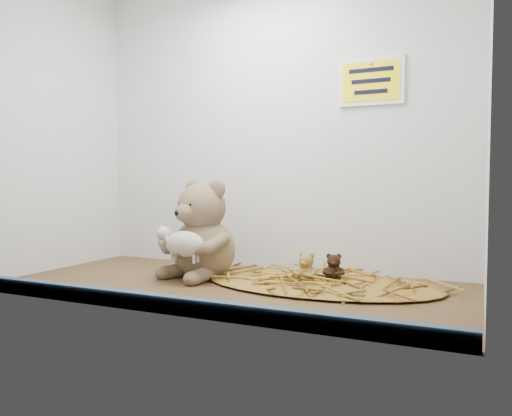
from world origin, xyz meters
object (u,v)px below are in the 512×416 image
at_px(main_teddy, 204,229).
at_px(mini_teddy_brown, 334,266).
at_px(mini_teddy_tan, 306,267).
at_px(toy_lamb, 185,244).

bearing_deg(main_teddy, mini_teddy_brown, 27.40).
relative_size(mini_teddy_tan, mini_teddy_brown, 1.07).
height_order(main_teddy, toy_lamb, main_teddy).
bearing_deg(main_teddy, mini_teddy_tan, 20.02).
bearing_deg(toy_lamb, mini_teddy_brown, 22.90).
distance_m(toy_lamb, mini_teddy_tan, 0.32).
xyz_separation_m(mini_teddy_tan, mini_teddy_brown, (0.06, 0.05, -0.00)).
bearing_deg(mini_teddy_brown, toy_lamb, -171.34).
height_order(toy_lamb, mini_teddy_brown, toy_lamb).
bearing_deg(mini_teddy_brown, main_teddy, 174.25).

